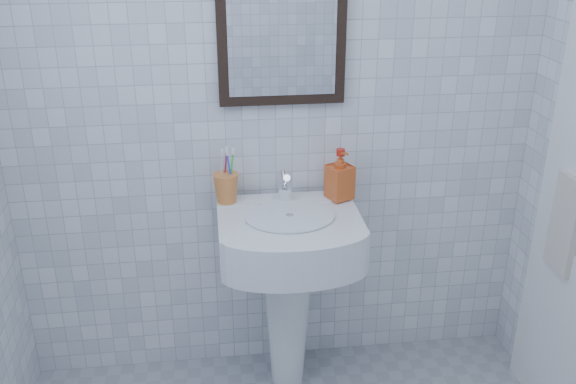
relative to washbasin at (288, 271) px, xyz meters
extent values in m
cube|color=white|center=(-0.02, 0.21, 0.67)|extent=(2.20, 0.02, 2.50)
cone|color=white|center=(0.00, 0.02, -0.23)|extent=(0.22, 0.22, 0.70)
cube|color=white|center=(0.00, -0.03, 0.19)|extent=(0.56, 0.40, 0.17)
cube|color=white|center=(0.00, 0.13, 0.26)|extent=(0.56, 0.10, 0.03)
cylinder|color=white|center=(0.00, -0.06, 0.28)|extent=(0.35, 0.35, 0.01)
cylinder|color=white|center=(0.00, 0.10, 0.30)|extent=(0.06, 0.06, 0.06)
cylinder|color=white|center=(0.00, 0.09, 0.37)|extent=(0.03, 0.11, 0.09)
cylinder|color=white|center=(0.00, 0.13, 0.35)|extent=(0.04, 0.06, 0.10)
imported|color=#C23913|center=(0.23, 0.10, 0.38)|extent=(0.13, 0.13, 0.21)
cube|color=black|center=(0.00, 0.20, 0.97)|extent=(0.50, 0.04, 0.62)
cube|color=white|center=(0.00, 0.18, 0.97)|extent=(0.42, 0.00, 0.54)
cube|color=beige|center=(1.02, -0.28, 0.29)|extent=(0.03, 0.16, 0.38)
camera|label=1|loc=(-0.29, -2.28, 1.37)|focal=40.00mm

